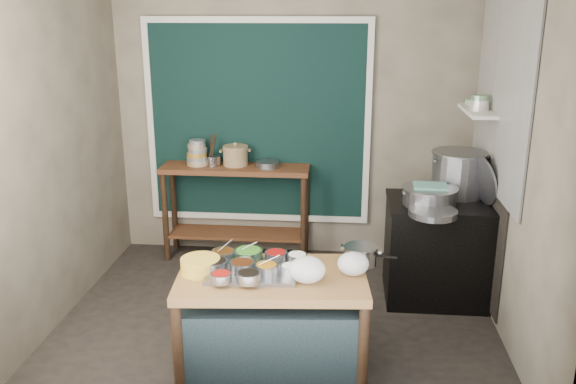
# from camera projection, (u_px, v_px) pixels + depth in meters

# --- Properties ---
(floor) EXTENTS (3.50, 3.00, 0.02)m
(floor) POSITION_uv_depth(u_px,v_px,m) (277.00, 321.00, 4.98)
(floor) COLOR #292420
(floor) RESTS_ON ground
(back_wall) EXTENTS (3.50, 0.02, 2.80)m
(back_wall) POSITION_uv_depth(u_px,v_px,m) (293.00, 118.00, 6.00)
(back_wall) COLOR gray
(back_wall) RESTS_ON floor
(left_wall) EXTENTS (0.02, 3.00, 2.80)m
(left_wall) POSITION_uv_depth(u_px,v_px,m) (51.00, 148.00, 4.72)
(left_wall) COLOR gray
(left_wall) RESTS_ON floor
(right_wall) EXTENTS (0.02, 3.00, 2.80)m
(right_wall) POSITION_uv_depth(u_px,v_px,m) (518.00, 158.00, 4.41)
(right_wall) COLOR gray
(right_wall) RESTS_ON floor
(curtain_panel) EXTENTS (2.10, 0.02, 1.90)m
(curtain_panel) POSITION_uv_depth(u_px,v_px,m) (258.00, 123.00, 6.01)
(curtain_panel) COLOR black
(curtain_panel) RESTS_ON back_wall
(curtain_frame) EXTENTS (2.22, 0.03, 2.02)m
(curtain_frame) POSITION_uv_depth(u_px,v_px,m) (257.00, 123.00, 6.00)
(curtain_frame) COLOR beige
(curtain_frame) RESTS_ON back_wall
(tile_panel) EXTENTS (0.02, 1.70, 1.70)m
(tile_panel) POSITION_uv_depth(u_px,v_px,m) (502.00, 86.00, 4.80)
(tile_panel) COLOR #B2B2AA
(tile_panel) RESTS_ON right_wall
(soot_patch) EXTENTS (0.01, 1.30, 1.30)m
(soot_patch) POSITION_uv_depth(u_px,v_px,m) (486.00, 219.00, 5.23)
(soot_patch) COLOR black
(soot_patch) RESTS_ON right_wall
(wall_shelf) EXTENTS (0.22, 0.70, 0.03)m
(wall_shelf) POSITION_uv_depth(u_px,v_px,m) (478.00, 111.00, 5.17)
(wall_shelf) COLOR beige
(wall_shelf) RESTS_ON right_wall
(prep_table) EXTENTS (1.30, 0.82, 0.75)m
(prep_table) POSITION_uv_depth(u_px,v_px,m) (272.00, 325.00, 4.14)
(prep_table) COLOR brown
(prep_table) RESTS_ON floor
(back_counter) EXTENTS (1.45, 0.40, 0.95)m
(back_counter) POSITION_uv_depth(u_px,v_px,m) (236.00, 212.00, 6.10)
(back_counter) COLOR #552A18
(back_counter) RESTS_ON floor
(stove_block) EXTENTS (0.90, 0.68, 0.85)m
(stove_block) POSITION_uv_depth(u_px,v_px,m) (439.00, 252.00, 5.25)
(stove_block) COLOR black
(stove_block) RESTS_ON floor
(stove_top) EXTENTS (0.92, 0.69, 0.03)m
(stove_top) POSITION_uv_depth(u_px,v_px,m) (443.00, 203.00, 5.12)
(stove_top) COLOR black
(stove_top) RESTS_ON stove_block
(condiment_tray) EXTENTS (0.61, 0.45, 0.03)m
(condiment_tray) POSITION_uv_depth(u_px,v_px,m) (252.00, 271.00, 4.06)
(condiment_tray) COLOR gray
(condiment_tray) RESTS_ON prep_table
(condiment_bowls) EXTENTS (0.69, 0.51, 0.08)m
(condiment_bowls) POSITION_uv_depth(u_px,v_px,m) (249.00, 264.00, 4.06)
(condiment_bowls) COLOR gray
(condiment_bowls) RESTS_ON condiment_tray
(yellow_basin) EXTENTS (0.26, 0.26, 0.10)m
(yellow_basin) POSITION_uv_depth(u_px,v_px,m) (201.00, 265.00, 4.06)
(yellow_basin) COLOR gold
(yellow_basin) RESTS_ON prep_table
(saucepan) EXTENTS (0.28, 0.28, 0.13)m
(saucepan) POSITION_uv_depth(u_px,v_px,m) (360.00, 255.00, 4.19)
(saucepan) COLOR gray
(saucepan) RESTS_ON prep_table
(plastic_bag_a) EXTENTS (0.30, 0.28, 0.18)m
(plastic_bag_a) POSITION_uv_depth(u_px,v_px,m) (307.00, 270.00, 3.90)
(plastic_bag_a) COLOR white
(plastic_bag_a) RESTS_ON prep_table
(plastic_bag_b) EXTENTS (0.22, 0.20, 0.16)m
(plastic_bag_b) POSITION_uv_depth(u_px,v_px,m) (353.00, 264.00, 4.01)
(plastic_bag_b) COLOR white
(plastic_bag_b) RESTS_ON prep_table
(bowl_stack) EXTENTS (0.22, 0.22, 0.25)m
(bowl_stack) POSITION_uv_depth(u_px,v_px,m) (198.00, 154.00, 5.99)
(bowl_stack) COLOR tan
(bowl_stack) RESTS_ON back_counter
(utensil_cup) EXTENTS (0.21, 0.21, 0.10)m
(utensil_cup) POSITION_uv_depth(u_px,v_px,m) (213.00, 161.00, 5.98)
(utensil_cup) COLOR gray
(utensil_cup) RESTS_ON back_counter
(ceramic_crock) EXTENTS (0.31, 0.31, 0.18)m
(ceramic_crock) POSITION_uv_depth(u_px,v_px,m) (235.00, 157.00, 5.97)
(ceramic_crock) COLOR olive
(ceramic_crock) RESTS_ON back_counter
(wide_bowl) EXTENTS (0.27, 0.27, 0.06)m
(wide_bowl) POSITION_uv_depth(u_px,v_px,m) (268.00, 164.00, 5.92)
(wide_bowl) COLOR gray
(wide_bowl) RESTS_ON back_counter
(stock_pot) EXTENTS (0.65, 0.65, 0.38)m
(stock_pot) POSITION_uv_depth(u_px,v_px,m) (459.00, 173.00, 5.25)
(stock_pot) COLOR gray
(stock_pot) RESTS_ON stove_top
(pot_lid) EXTENTS (0.22, 0.43, 0.41)m
(pot_lid) POSITION_uv_depth(u_px,v_px,m) (484.00, 180.00, 5.00)
(pot_lid) COLOR gray
(pot_lid) RESTS_ON stove_top
(steamer) EXTENTS (0.60, 0.60, 0.15)m
(steamer) POSITION_uv_depth(u_px,v_px,m) (430.00, 196.00, 5.01)
(steamer) COLOR gray
(steamer) RESTS_ON stove_top
(green_cloth) EXTENTS (0.28, 0.22, 0.02)m
(green_cloth) POSITION_uv_depth(u_px,v_px,m) (430.00, 186.00, 4.99)
(green_cloth) COLOR slate
(green_cloth) RESTS_ON steamer
(shallow_pan) EXTENTS (0.44, 0.44, 0.05)m
(shallow_pan) POSITION_uv_depth(u_px,v_px,m) (433.00, 213.00, 4.76)
(shallow_pan) COLOR gray
(shallow_pan) RESTS_ON stove_top
(shelf_bowl_stack) EXTENTS (0.16, 0.16, 0.13)m
(shelf_bowl_stack) POSITION_uv_depth(u_px,v_px,m) (480.00, 103.00, 5.09)
(shelf_bowl_stack) COLOR silver
(shelf_bowl_stack) RESTS_ON wall_shelf
(shelf_bowl_green) EXTENTS (0.15, 0.15, 0.05)m
(shelf_bowl_green) POSITION_uv_depth(u_px,v_px,m) (473.00, 102.00, 5.39)
(shelf_bowl_green) COLOR gray
(shelf_bowl_green) RESTS_ON wall_shelf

